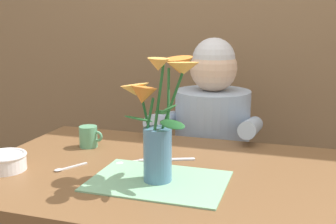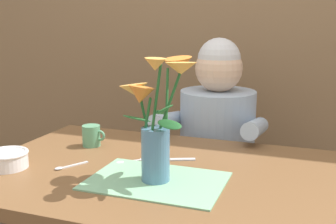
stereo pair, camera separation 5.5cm
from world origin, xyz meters
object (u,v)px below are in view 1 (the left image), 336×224
object	(u,v)px
ceramic_bowl	(5,161)
flower_vase	(160,115)
dinner_knife	(167,160)
seated_person	(211,162)
tea_cup	(89,137)

from	to	relation	value
ceramic_bowl	flower_vase	bearing A→B (deg)	7.64
dinner_knife	flower_vase	bearing A→B (deg)	-101.31
seated_person	ceramic_bowl	distance (m)	0.95
flower_vase	tea_cup	distance (m)	0.46
flower_vase	tea_cup	bearing A→B (deg)	146.87
seated_person	dinner_knife	xyz separation A→B (m)	(-0.05, -0.52, 0.18)
seated_person	tea_cup	xyz separation A→B (m)	(-0.38, -0.46, 0.22)
seated_person	dinner_knife	world-z (taller)	seated_person
dinner_knife	tea_cup	xyz separation A→B (m)	(-0.33, 0.06, 0.04)
ceramic_bowl	dinner_knife	xyz separation A→B (m)	(0.46, 0.25, -0.03)
flower_vase	tea_cup	size ratio (longest dim) A/B	3.99
flower_vase	dinner_knife	distance (m)	0.27
flower_vase	dinner_knife	bearing A→B (deg)	100.96
dinner_knife	tea_cup	size ratio (longest dim) A/B	2.04
flower_vase	dinner_knife	xyz separation A→B (m)	(-0.03, 0.18, -0.20)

